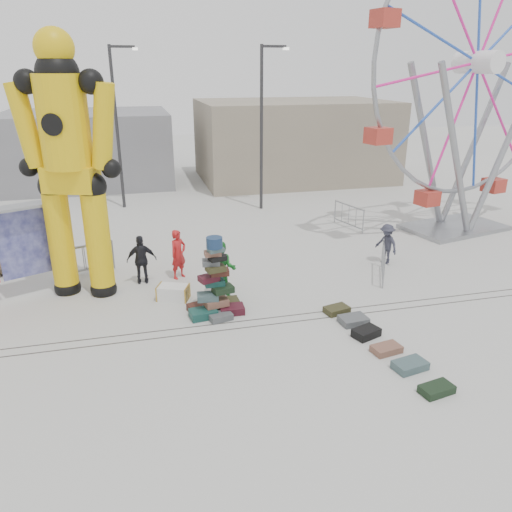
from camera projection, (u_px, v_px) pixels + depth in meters
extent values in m
plane|color=#9E9E99|center=(274.00, 335.00, 13.81)|extent=(90.00, 90.00, 0.00)
cube|color=#47443F|center=(269.00, 325.00, 14.36)|extent=(40.00, 0.04, 0.01)
cube|color=#47443F|center=(265.00, 318.00, 14.72)|extent=(40.00, 0.04, 0.01)
cube|color=gray|center=(293.00, 140.00, 32.67)|extent=(12.00, 8.00, 5.00)
cube|color=gray|center=(89.00, 148.00, 31.65)|extent=(10.00, 8.00, 4.40)
cylinder|color=#2D2D30|center=(261.00, 131.00, 24.88)|extent=(0.16, 0.16, 8.00)
cube|color=#2D2D30|center=(274.00, 46.00, 23.64)|extent=(1.20, 0.15, 0.12)
cube|color=silver|center=(286.00, 49.00, 23.81)|extent=(0.25, 0.25, 0.12)
cylinder|color=#2D2D30|center=(117.00, 130.00, 25.11)|extent=(0.16, 0.16, 8.00)
cube|color=#2D2D30|center=(122.00, 46.00, 23.87)|extent=(1.20, 0.15, 0.12)
cube|color=silver|center=(135.00, 49.00, 24.04)|extent=(0.25, 0.25, 0.12)
cube|color=#17453F|center=(203.00, 314.00, 14.74)|extent=(0.85, 0.65, 0.25)
cube|color=#45121E|center=(232.00, 309.00, 15.02)|extent=(0.76, 0.54, 0.24)
cube|color=#401D14|center=(200.00, 307.00, 15.18)|extent=(0.79, 0.65, 0.22)
cube|color=#37351B|center=(227.00, 303.00, 15.45)|extent=(0.72, 0.51, 0.24)
cube|color=#505457|center=(220.00, 317.00, 14.63)|extent=(0.76, 0.60, 0.20)
cube|color=black|center=(212.00, 302.00, 15.49)|extent=(0.65, 0.45, 0.22)
cube|color=brown|center=(216.00, 302.00, 14.92)|extent=(0.76, 0.58, 0.22)
cube|color=#40595C|center=(208.00, 297.00, 14.80)|extent=(0.67, 0.49, 0.20)
cube|color=black|center=(223.00, 289.00, 14.83)|extent=(0.68, 0.53, 0.20)
cube|color=#17453F|center=(214.00, 282.00, 14.85)|extent=(0.60, 0.41, 0.18)
cube|color=#45121E|center=(209.00, 278.00, 14.69)|extent=(0.67, 0.56, 0.18)
cube|color=#401D14|center=(220.00, 272.00, 14.68)|extent=(0.56, 0.41, 0.18)
cube|color=#37351B|center=(216.00, 269.00, 14.49)|extent=(0.61, 0.47, 0.16)
cube|color=#505457|center=(211.00, 262.00, 14.52)|extent=(0.55, 0.41, 0.16)
cube|color=black|center=(217.00, 258.00, 14.45)|extent=(0.55, 0.44, 0.14)
cube|color=brown|center=(213.00, 253.00, 14.41)|extent=(0.47, 0.32, 0.14)
cube|color=#40595C|center=(216.00, 250.00, 14.32)|extent=(0.51, 0.40, 0.12)
cylinder|color=navy|center=(214.00, 243.00, 14.26)|extent=(0.47, 0.47, 0.31)
sphere|color=black|center=(68.00, 287.00, 16.43)|extent=(0.85, 0.85, 0.85)
cylinder|color=#E2B70C|center=(61.00, 241.00, 15.86)|extent=(0.78, 0.78, 3.56)
sphere|color=black|center=(53.00, 186.00, 15.23)|extent=(0.89, 0.89, 0.89)
sphere|color=black|center=(104.00, 288.00, 16.33)|extent=(0.85, 0.85, 0.85)
cylinder|color=#E2B70C|center=(98.00, 242.00, 15.76)|extent=(0.78, 0.78, 3.56)
sphere|color=black|center=(92.00, 186.00, 15.13)|extent=(0.89, 0.89, 0.89)
cube|color=#E2B70C|center=(71.00, 179.00, 15.10)|extent=(1.76, 1.35, 0.78)
cylinder|color=#E2B70C|center=(64.00, 122.00, 14.51)|extent=(1.45, 1.45, 2.67)
sphere|color=black|center=(57.00, 73.00, 14.04)|extent=(1.22, 1.22, 1.22)
sphere|color=#E2B70C|center=(54.00, 48.00, 13.81)|extent=(1.11, 1.11, 1.11)
sphere|color=black|center=(26.00, 82.00, 14.20)|extent=(0.71, 0.71, 0.71)
cylinder|color=#E2B70C|center=(26.00, 126.00, 14.65)|extent=(1.05, 0.85, 2.51)
sphere|color=black|center=(29.00, 167.00, 15.09)|extent=(0.58, 0.58, 0.58)
sphere|color=black|center=(91.00, 82.00, 14.04)|extent=(0.71, 0.71, 0.71)
cylinder|color=#E2B70C|center=(103.00, 126.00, 14.46)|extent=(1.05, 0.85, 2.51)
sphere|color=black|center=(111.00, 169.00, 14.88)|extent=(0.58, 0.58, 0.58)
cube|color=gray|center=(454.00, 227.00, 22.89)|extent=(4.95, 3.60, 0.18)
cylinder|color=gray|center=(456.00, 156.00, 20.38)|extent=(3.09, 0.95, 7.25)
cylinder|color=gray|center=(503.00, 151.00, 21.59)|extent=(3.09, 0.95, 7.25)
cylinder|color=gray|center=(427.00, 150.00, 21.73)|extent=(3.09, 0.95, 7.25)
cylinder|color=gray|center=(473.00, 146.00, 22.93)|extent=(3.09, 0.95, 7.25)
cylinder|color=white|center=(478.00, 62.00, 20.39)|extent=(1.31, 2.12, 0.89)
torus|color=gray|center=(478.00, 62.00, 20.39)|extent=(10.68, 2.58, 10.91)
cube|color=#A72E23|center=(458.00, 201.00, 22.45)|extent=(0.96, 0.96, 0.63)
cylinder|color=gray|center=(63.00, 245.00, 16.38)|extent=(0.10, 0.10, 2.96)
cube|color=navy|center=(30.00, 243.00, 15.71)|extent=(1.73, 0.79, 2.17)
cube|color=silver|center=(173.00, 292.00, 15.89)|extent=(1.12, 0.89, 0.46)
cube|color=#37351B|center=(337.00, 310.00, 15.04)|extent=(0.82, 0.63, 0.19)
cube|color=#505457|center=(353.00, 320.00, 14.43)|extent=(0.83, 0.65, 0.20)
cube|color=black|center=(366.00, 333.00, 13.70)|extent=(0.86, 0.70, 0.24)
cube|color=brown|center=(386.00, 349.00, 12.95)|extent=(0.83, 0.59, 0.18)
cube|color=#40595C|center=(410.00, 365.00, 12.22)|extent=(0.90, 0.66, 0.21)
cube|color=black|center=(437.00, 389.00, 11.32)|extent=(0.85, 0.57, 0.19)
imported|color=#AD181A|center=(178.00, 254.00, 17.31)|extent=(0.76, 0.71, 1.75)
imported|color=#1A6B25|center=(222.00, 270.00, 15.85)|extent=(1.06, 0.93, 1.85)
imported|color=black|center=(142.00, 260.00, 16.87)|extent=(1.01, 0.44, 1.70)
imported|color=#2A2B38|center=(386.00, 244.00, 18.67)|extent=(0.86, 1.12, 1.52)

